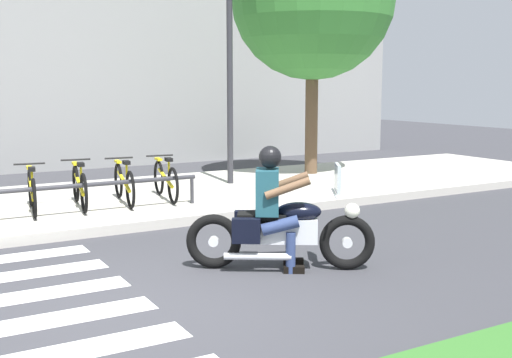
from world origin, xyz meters
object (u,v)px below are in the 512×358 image
(rider, at_px, (275,199))
(street_lamp, at_px, (230,59))
(bike_rack, at_px, (13,192))
(bicycle_4, at_px, (32,191))
(bicycle_6, at_px, (124,183))
(bicycle_5, at_px, (80,186))
(motorcycle, at_px, (281,230))
(bicycle_7, at_px, (165,180))

(rider, distance_m, street_lamp, 5.86)
(bike_rack, bearing_deg, street_lamp, 20.23)
(rider, height_order, bicycle_4, rider)
(rider, xyz_separation_m, bike_rack, (-2.30, 3.53, -0.25))
(bicycle_6, bearing_deg, bike_rack, -163.33)
(bike_rack, bearing_deg, rider, -56.90)
(bicycle_5, relative_size, bicycle_6, 1.00)
(bike_rack, distance_m, street_lamp, 5.13)
(bike_rack, height_order, street_lamp, street_lamp)
(bicycle_4, bearing_deg, motorcycle, -64.22)
(bicycle_5, relative_size, bike_rack, 0.29)
(bicycle_5, bearing_deg, bicycle_4, 179.96)
(rider, distance_m, bike_rack, 4.22)
(bicycle_4, bearing_deg, bicycle_7, -0.01)
(bicycle_4, bearing_deg, bike_rack, -123.76)
(bicycle_4, height_order, bicycle_5, bicycle_5)
(motorcycle, bearing_deg, bicycle_4, 115.78)
(motorcycle, relative_size, bicycle_7, 1.20)
(motorcycle, bearing_deg, bicycle_7, 86.85)
(motorcycle, xyz_separation_m, bike_rack, (-2.37, 3.57, 0.12))
(bike_rack, bearing_deg, motorcycle, -56.50)
(bicycle_7, bearing_deg, rider, -94.08)
(bicycle_7, distance_m, street_lamp, 3.00)
(bicycle_6, bearing_deg, rider, -83.72)
(street_lamp, bearing_deg, bicycle_7, -149.53)
(street_lamp, bearing_deg, bicycle_5, -162.01)
(bicycle_5, relative_size, street_lamp, 0.39)
(bicycle_4, height_order, bicycle_7, bicycle_7)
(bicycle_4, xyz_separation_m, bicycle_5, (0.74, -0.00, 0.01))
(rider, xyz_separation_m, bicycle_5, (-1.19, 4.08, -0.33))
(bicycle_5, height_order, bicycle_7, bicycle_5)
(motorcycle, bearing_deg, bike_rack, 123.50)
(motorcycle, height_order, rider, rider)
(bicycle_7, distance_m, bike_rack, 2.65)
(rider, bearing_deg, street_lamp, 67.69)
(rider, bearing_deg, bicycle_6, 96.28)
(bike_rack, bearing_deg, bicycle_4, 56.24)
(bicycle_5, xyz_separation_m, bicycle_7, (1.48, -0.00, -0.00))
(bicycle_5, height_order, bicycle_6, bicycle_5)
(bicycle_6, bearing_deg, bicycle_7, -0.02)
(motorcycle, relative_size, street_lamp, 0.44)
(bicycle_5, distance_m, bicycle_6, 0.74)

